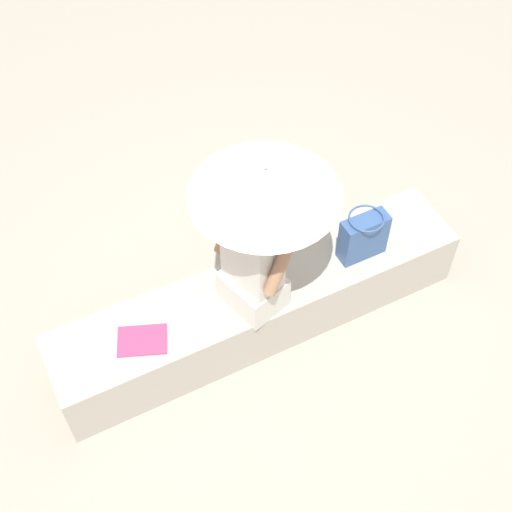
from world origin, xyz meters
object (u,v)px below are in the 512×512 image
Objects in this scene: person_seated at (253,259)px; handbag_black at (363,236)px; magazine at (142,340)px; parasol at (266,182)px.

person_seated is 0.79m from handbag_black.
handbag_black is 1.18× the size of magazine.
parasol is (-0.08, -0.02, 0.55)m from person_seated.
handbag_black is (-0.76, -0.01, -0.22)m from person_seated.
person_seated is at bearing 1.09° from handbag_black.
magazine is at bearing -2.55° from person_seated.
magazine is (1.45, -0.02, -0.16)m from handbag_black.
handbag_black is (-0.67, 0.01, -0.77)m from parasol.
person_seated is 0.79m from magazine.
person_seated is at bearing -160.54° from magazine.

